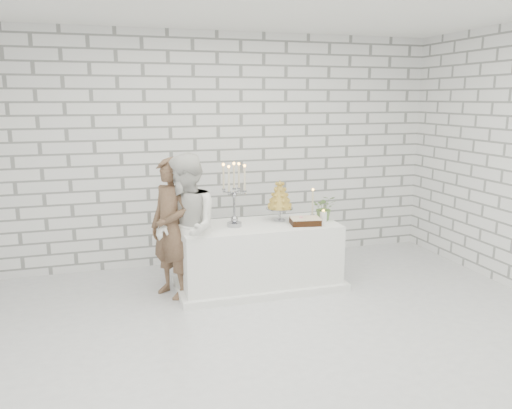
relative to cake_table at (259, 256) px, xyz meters
name	(u,v)px	position (x,y,z in m)	size (l,w,h in m)	color
ground	(281,341)	(-0.21, -1.37, -0.38)	(6.00, 5.00, 0.01)	silver
wall_back	(218,150)	(-0.21, 1.13, 1.12)	(6.00, 0.01, 3.00)	white
wall_front	(504,275)	(-0.21, -3.87, 1.12)	(6.00, 0.01, 3.00)	white
cake_table	(259,256)	(0.00, 0.00, 0.00)	(1.80, 0.80, 0.75)	white
groom	(171,228)	(-1.00, 0.03, 0.40)	(0.56, 0.37, 1.55)	brown
bride	(186,229)	(-0.86, -0.18, 0.43)	(0.78, 0.61, 1.61)	white
candelabra	(234,195)	(-0.29, -0.01, 0.74)	(0.29, 0.29, 0.73)	#95959E
croquembouche	(280,200)	(0.28, 0.10, 0.62)	(0.32, 0.32, 0.49)	olive
chocolate_cake	(305,221)	(0.50, -0.17, 0.42)	(0.33, 0.24, 0.08)	black
pillar_candle	(323,217)	(0.76, -0.10, 0.44)	(0.08, 0.08, 0.12)	white
extra_taper	(313,203)	(0.75, 0.21, 0.54)	(0.06, 0.06, 0.32)	beige
flowers	(324,208)	(0.80, -0.03, 0.53)	(0.27, 0.24, 0.30)	#46723E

